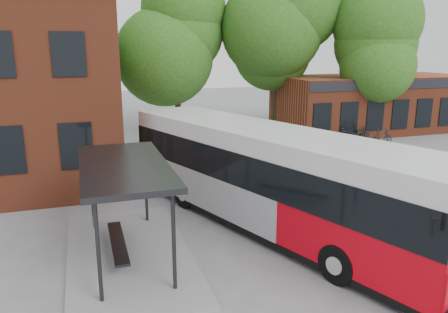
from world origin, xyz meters
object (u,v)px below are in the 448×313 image
object	(u,v)px
bicycle_1	(302,141)
bicycle_6	(353,135)
bicycle_3	(311,137)
bicycle_extra_0	(358,133)
bus_shelter	(126,211)
bicycle_7	(381,138)
bicycle_2	(323,140)
bicycle_0	(295,141)
bicycle_5	(346,135)
bicycle_4	(335,138)
city_bus	(270,179)

from	to	relation	value
bicycle_1	bicycle_6	distance (m)	4.23
bicycle_1	bicycle_3	distance (m)	1.41
bicycle_extra_0	bicycle_1	bearing A→B (deg)	107.47
bus_shelter	bicycle_7	xyz separation A→B (m)	(16.66, 10.14, -0.91)
bicycle_2	bicycle_1	bearing A→B (deg)	105.62
bicycle_0	bicycle_6	bearing A→B (deg)	-59.98
bus_shelter	bicycle_1	bearing A→B (deg)	43.30
bicycle_5	bicycle_7	distance (m)	2.20
bicycle_0	bus_shelter	bearing A→B (deg)	159.13
bicycle_2	bicycle_3	xyz separation A→B (m)	(-0.40, 0.79, 0.09)
bicycle_1	bicycle_5	xyz separation A→B (m)	(3.63, 0.88, -0.03)
bicycle_6	bicycle_extra_0	xyz separation A→B (m)	(0.51, 0.20, 0.04)
bus_shelter	bicycle_5	size ratio (longest dim) A/B	4.61
bus_shelter	bicycle_2	distance (m)	17.13
bus_shelter	bicycle_6	bearing A→B (deg)	36.67
bicycle_4	bicycle_extra_0	distance (m)	2.20
bus_shelter	bicycle_1	distance (m)	15.94
bicycle_3	bicycle_7	bearing A→B (deg)	-123.45
bus_shelter	bicycle_4	bearing A→B (deg)	38.72
bicycle_2	bicycle_5	xyz separation A→B (m)	(2.15, 0.75, 0.03)
bicycle_6	bicycle_7	distance (m)	1.82
bicycle_6	bicycle_7	xyz separation A→B (m)	(0.93, -1.57, 0.07)
bicycle_7	city_bus	bearing A→B (deg)	123.90
bicycle_2	city_bus	bearing A→B (deg)	151.96
bicycle_2	bicycle_7	distance (m)	3.72
bicycle_1	bus_shelter	bearing A→B (deg)	153.98
bicycle_6	bicycle_7	world-z (taller)	bicycle_7
bicycle_6	bicycle_4	bearing A→B (deg)	83.51
bicycle_1	bicycle_5	bearing A→B (deg)	-55.72
bicycle_1	bicycle_0	bearing A→B (deg)	63.56
bicycle_2	bicycle_3	size ratio (longest dim) A/B	0.95
bicycle_2	bicycle_6	xyz separation A→B (m)	(2.68, 0.67, 0.04)
city_bus	bus_shelter	bearing A→B (deg)	168.84
bus_shelter	bicycle_extra_0	world-z (taller)	bus_shelter
bus_shelter	bicycle_2	xyz separation A→B (m)	(13.05, 11.04, -1.02)
bicycle_0	bicycle_3	distance (m)	1.51
bicycle_5	bicycle_6	world-z (taller)	bicycle_6
bicycle_0	bicycle_extra_0	world-z (taller)	bicycle_extra_0
city_bus	bicycle_2	bearing A→B (deg)	30.90
bicycle_1	bicycle_2	bearing A→B (deg)	-64.27
city_bus	bicycle_0	size ratio (longest dim) A/B	7.82
bicycle_6	bicycle_0	bearing A→B (deg)	75.85
bicycle_2	bicycle_3	distance (m)	0.89
bus_shelter	bicycle_extra_0	bearing A→B (deg)	36.24
bicycle_1	bicycle_4	bearing A→B (deg)	-60.06
bicycle_3	bicycle_6	size ratio (longest dim) A/B	0.96
bicycle_0	bicycle_extra_0	bearing A→B (deg)	-58.35
city_bus	bicycle_4	bearing A→B (deg)	28.19
bicycle_4	bicycle_extra_0	size ratio (longest dim) A/B	0.94
city_bus	bicycle_4	world-z (taller)	city_bus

